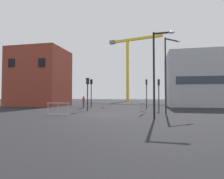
% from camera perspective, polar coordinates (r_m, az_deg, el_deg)
% --- Properties ---
extents(ground, '(160.00, 160.00, 0.00)m').
position_cam_1_polar(ground, '(16.36, -3.29, -7.78)').
color(ground, black).
extents(brick_building, '(8.55, 7.06, 9.48)m').
position_cam_1_polar(brick_building, '(33.10, -21.66, 3.46)').
color(brick_building, brown).
rests_on(brick_building, ground).
extents(office_block, '(10.99, 9.15, 8.50)m').
position_cam_1_polar(office_block, '(33.24, 26.25, 2.66)').
color(office_block, '#A8AAB2').
rests_on(office_block, ground).
extents(construction_crane, '(16.97, 4.98, 20.10)m').
position_cam_1_polar(construction_crane, '(58.92, 5.26, 9.62)').
color(construction_crane, yellow).
rests_on(construction_crane, ground).
extents(streetlamp_tall, '(1.57, 1.25, 7.16)m').
position_cam_1_polar(streetlamp_tall, '(18.11, 16.96, 6.34)').
color(streetlamp_tall, '#232326').
rests_on(streetlamp_tall, ground).
extents(streetlamp_short, '(1.52, 0.27, 6.19)m').
position_cam_1_polar(streetlamp_short, '(13.34, 13.80, 6.80)').
color(streetlamp_short, black).
rests_on(streetlamp_short, ground).
extents(traffic_light_median, '(0.27, 0.38, 3.57)m').
position_cam_1_polar(traffic_light_median, '(21.65, 14.44, 0.09)').
color(traffic_light_median, '#232326').
rests_on(traffic_light_median, ground).
extents(traffic_light_island, '(0.36, 0.38, 3.65)m').
position_cam_1_polar(traffic_light_island, '(20.38, -7.68, 0.32)').
color(traffic_light_island, '#232326').
rests_on(traffic_light_island, ground).
extents(traffic_light_far, '(0.37, 0.37, 4.08)m').
position_cam_1_polar(traffic_light_far, '(26.74, -6.51, 0.30)').
color(traffic_light_far, black).
rests_on(traffic_light_far, ground).
extents(traffic_light_verge, '(0.24, 0.37, 3.89)m').
position_cam_1_polar(traffic_light_verge, '(25.01, 10.76, 0.22)').
color(traffic_light_verge, '#2D2D30').
rests_on(traffic_light_verge, ground).
extents(pedestrian_walking, '(0.34, 0.34, 1.65)m').
position_cam_1_polar(pedestrian_walking, '(25.31, -8.89, -3.58)').
color(pedestrian_walking, '#33519E').
rests_on(pedestrian_walking, ground).
extents(safety_barrier_rear, '(1.85, 0.23, 1.08)m').
position_cam_1_polar(safety_barrier_rear, '(29.63, 10.82, -4.11)').
color(safety_barrier_rear, '#B2B5BA').
rests_on(safety_barrier_rear, ground).
extents(safety_barrier_right_run, '(0.28, 1.95, 1.08)m').
position_cam_1_polar(safety_barrier_right_run, '(16.08, 9.40, -5.85)').
color(safety_barrier_right_run, gray).
rests_on(safety_barrier_right_run, ground).
extents(safety_barrier_front, '(2.00, 0.18, 1.08)m').
position_cam_1_polar(safety_barrier_front, '(15.95, -16.56, -5.82)').
color(safety_barrier_front, '#B2B5BA').
rests_on(safety_barrier_front, ground).
extents(safety_barrier_left_run, '(0.37, 2.54, 1.08)m').
position_cam_1_polar(safety_barrier_left_run, '(19.86, 9.89, -5.12)').
color(safety_barrier_left_run, '#9EA0A5').
rests_on(safety_barrier_left_run, ground).
extents(traffic_cone_orange, '(0.49, 0.49, 0.49)m').
position_cam_1_polar(traffic_cone_orange, '(25.09, -2.90, -5.29)').
color(traffic_cone_orange, black).
rests_on(traffic_cone_orange, ground).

